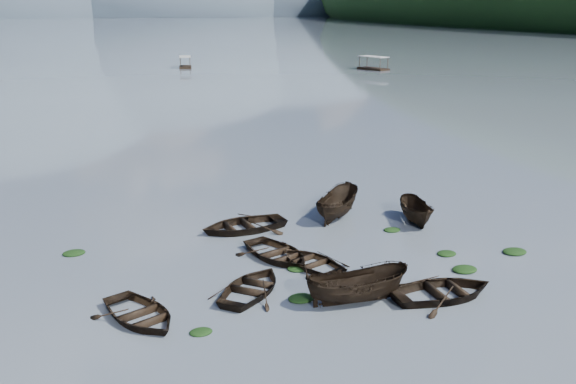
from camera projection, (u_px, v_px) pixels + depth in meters
name	position (u px, v px, depth m)	size (l,w,h in m)	color
ground_plane	(389.00, 313.00, 26.82)	(2400.00, 2400.00, 0.00)	slate
haze_mtn_c	(155.00, 14.00, 882.35)	(520.00, 520.00, 260.00)	#475666
haze_mtn_d	(278.00, 14.00, 943.49)	(520.00, 520.00, 220.00)	#475666
rowboat_0	(140.00, 320.00, 26.25)	(3.11, 4.36, 0.90)	black
rowboat_1	(252.00, 292.00, 28.74)	(3.06, 4.29, 0.89)	black
rowboat_2	(357.00, 302.00, 27.81)	(1.74, 4.61, 1.78)	black
rowboat_3	(311.00, 266.00, 31.69)	(2.84, 3.98, 0.82)	black
rowboat_4	(443.00, 297.00, 28.27)	(3.42, 4.78, 0.99)	black
rowboat_5	(416.00, 222.00, 38.05)	(1.54, 4.10, 1.58)	black
rowboat_6	(277.00, 258.00, 32.67)	(3.20, 4.49, 0.93)	black
rowboat_7	(243.00, 230.00, 36.71)	(3.56, 4.98, 1.03)	black
rowboat_8	(337.00, 217.00, 39.01)	(1.81, 4.81, 1.86)	black
weed_clump_0	(301.00, 300.00, 28.02)	(1.17, 0.96, 0.25)	black
weed_clump_1	(201.00, 333.00, 25.19)	(0.92, 0.74, 0.20)	black
weed_clump_2	(465.00, 271.00, 31.07)	(1.26, 1.01, 0.27)	black
weed_clump_3	(447.00, 254.00, 33.10)	(1.02, 0.86, 0.23)	black
weed_clump_4	(514.00, 253.00, 33.32)	(1.30, 1.03, 0.27)	black
weed_clump_5	(74.00, 254.00, 33.15)	(1.16, 0.94, 0.25)	black
weed_clump_6	(298.00, 269.00, 31.25)	(1.09, 0.91, 0.23)	black
weed_clump_7	(392.00, 231.00, 36.59)	(0.99, 0.79, 0.22)	black
pontoon_centre	(185.00, 68.00, 131.50)	(2.41, 5.79, 2.22)	black
pontoon_right	(373.00, 70.00, 127.62)	(2.72, 6.52, 2.50)	black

